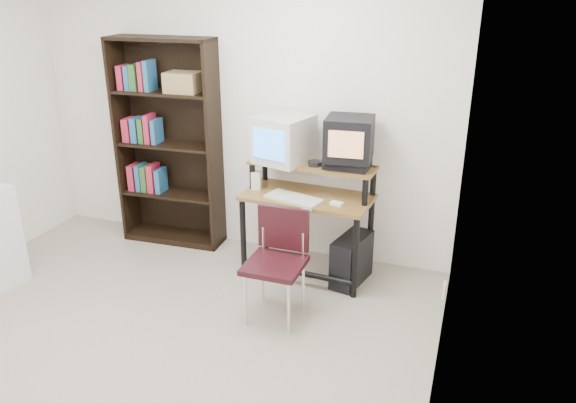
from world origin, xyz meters
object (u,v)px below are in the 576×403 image
(computer_desk, at_px, (308,201))
(crt_monitor, at_px, (283,139))
(pc_tower, at_px, (352,260))
(bookshelf, at_px, (169,142))
(school_chair, at_px, (278,253))
(crt_tv, at_px, (349,139))

(computer_desk, xyz_separation_m, crt_monitor, (-0.26, 0.10, 0.49))
(computer_desk, distance_m, pc_tower, 0.62)
(crt_monitor, height_order, pc_tower, crt_monitor)
(bookshelf, bearing_deg, computer_desk, -12.07)
(school_chair, bearing_deg, crt_tv, 68.09)
(pc_tower, bearing_deg, crt_tv, 138.09)
(crt_monitor, relative_size, school_chair, 0.61)
(crt_monitor, relative_size, crt_tv, 1.27)
(pc_tower, bearing_deg, crt_monitor, -179.37)
(pc_tower, distance_m, bookshelf, 2.04)
(computer_desk, bearing_deg, crt_monitor, 161.60)
(crt_tv, bearing_deg, school_chair, -117.65)
(computer_desk, xyz_separation_m, pc_tower, (0.41, -0.04, -0.46))
(crt_monitor, height_order, school_chair, crt_monitor)
(pc_tower, xyz_separation_m, school_chair, (-0.42, -0.66, 0.31))
(computer_desk, distance_m, crt_tv, 0.64)
(crt_monitor, distance_m, bookshelf, 1.21)
(pc_tower, height_order, school_chair, school_chair)
(computer_desk, distance_m, school_chair, 0.72)
(crt_monitor, height_order, crt_tv, crt_tv)
(school_chair, xyz_separation_m, bookshelf, (-1.44, 0.95, 0.48))
(bookshelf, bearing_deg, crt_monitor, -9.25)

